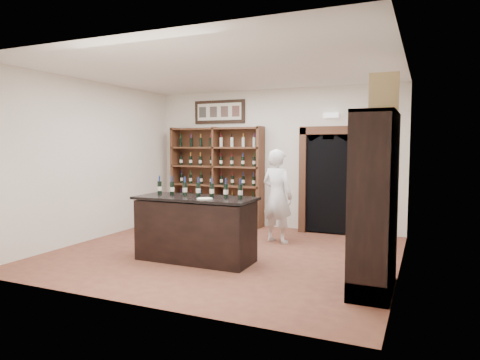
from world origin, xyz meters
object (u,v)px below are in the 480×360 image
Objects in this scene: tasting_counter at (195,229)px; side_cabinet at (377,230)px; counter_bottle_0 at (160,188)px; wine_shelf at (217,176)px; shopkeeper at (277,196)px; wine_crate at (384,93)px.

tasting_counter is 0.85× the size of side_cabinet.
side_cabinet reaches higher than counter_bottle_0.
wine_shelf is at bearing 110.56° from tasting_counter.
tasting_counter is 2.75m from side_cabinet.
tasting_counter is at bearing -7.64° from counter_bottle_0.
shopkeeper is (1.86, -1.24, -0.24)m from wine_shelf.
wine_shelf is 3.19m from tasting_counter.
shopkeeper reaches higher than tasting_counter.
side_cabinet is at bearing 152.04° from shopkeeper.
wine_crate is at bearing -36.49° from wine_shelf.
tasting_counter is 0.95m from counter_bottle_0.
wine_crate reaches higher than shopkeeper.
shopkeeper is 3.32× the size of wine_crate.
wine_crate is at bearing 0.06° from counter_bottle_0.
shopkeeper is (-1.96, 1.99, 0.11)m from side_cabinet.
wine_crate is (1.97, -1.59, 1.60)m from shopkeeper.
side_cabinet is 1.75m from wine_crate.
shopkeeper is at bearing 138.15° from wine_crate.
wine_crate is (0.01, 0.40, 1.71)m from side_cabinet.
side_cabinet is (2.72, -0.30, 0.26)m from tasting_counter.
tasting_counter is 3.37m from wine_crate.
side_cabinet is 2.80m from shopkeeper.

